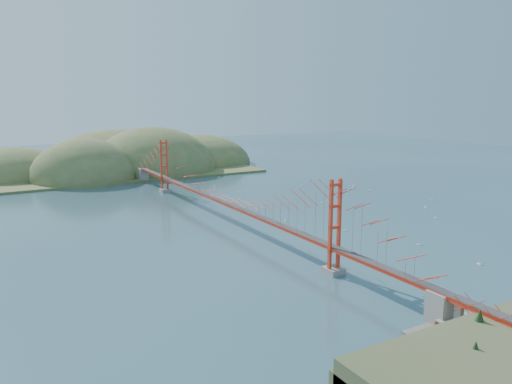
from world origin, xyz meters
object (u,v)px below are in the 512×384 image
fort (459,324)px  sailboat_0 (286,221)px  sailboat_1 (322,203)px  sailboat_2 (425,207)px  bridge (223,180)px

fort → sailboat_0: (8.43, 41.92, -0.52)m
sailboat_1 → sailboat_2: bearing=-41.8°
sailboat_1 → sailboat_0: bearing=-149.2°
sailboat_2 → bridge: bearing=164.0°
bridge → fort: size_ratio=25.51×
fort → sailboat_1: size_ratio=6.13×
sailboat_2 → sailboat_0: bearing=170.6°
fort → sailboat_2: fort is taller
bridge → fort: (0.40, -47.98, -6.34)m
bridge → sailboat_1: bridge is taller
sailboat_2 → sailboat_0: (-28.98, 4.79, 0.01)m
fort → sailboat_1: 55.20m
sailboat_2 → sailboat_0: 29.37m
bridge → fort: bearing=-89.5°
bridge → sailboat_1: size_ratio=156.40×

